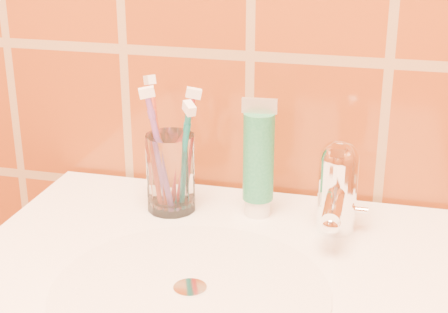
# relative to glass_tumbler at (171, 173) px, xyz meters

# --- Properties ---
(glass_tumbler) EXTENTS (0.08, 0.08, 0.11)m
(glass_tumbler) POSITION_rel_glass_tumbler_xyz_m (0.00, 0.00, 0.00)
(glass_tumbler) COLOR white
(glass_tumbler) RESTS_ON pedestal_sink
(toothpaste_tube) EXTENTS (0.04, 0.04, 0.16)m
(toothpaste_tube) POSITION_rel_glass_tumbler_xyz_m (0.11, 0.01, 0.02)
(toothpaste_tube) COLOR white
(toothpaste_tube) RESTS_ON pedestal_sink
(faucet) EXTENTS (0.05, 0.11, 0.12)m
(faucet) POSITION_rel_glass_tumbler_xyz_m (0.22, -0.01, 0.01)
(faucet) COLOR white
(faucet) RESTS_ON pedestal_sink
(toothbrush_0) EXTENTS (0.08, 0.07, 0.18)m
(toothbrush_0) POSITION_rel_glass_tumbler_xyz_m (-0.01, -0.01, 0.03)
(toothbrush_0) COLOR #7D4696
(toothbrush_0) RESTS_ON glass_tumbler
(toothbrush_1) EXTENTS (0.11, 0.12, 0.19)m
(toothbrush_1) POSITION_rel_glass_tumbler_xyz_m (-0.02, 0.01, 0.03)
(toothbrush_1) COLOR #AF3C25
(toothbrush_1) RESTS_ON glass_tumbler
(toothbrush_2) EXTENTS (0.11, 0.12, 0.18)m
(toothbrush_2) POSITION_rel_glass_tumbler_xyz_m (0.02, -0.01, 0.03)
(toothbrush_2) COLOR #0D6D70
(toothbrush_2) RESTS_ON glass_tumbler
(toothbrush_3) EXTENTS (0.08, 0.07, 0.18)m
(toothbrush_3) POSITION_rel_glass_tumbler_xyz_m (0.01, 0.01, 0.03)
(toothbrush_3) COLOR maroon
(toothbrush_3) RESTS_ON glass_tumbler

